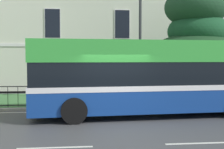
{
  "coord_description": "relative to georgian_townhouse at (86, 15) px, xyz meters",
  "views": [
    {
      "loc": [
        -1.32,
        -9.82,
        2.38
      ],
      "look_at": [
        0.22,
        4.84,
        1.57
      ],
      "focal_mm": 48.57,
      "sensor_mm": 36.0,
      "label": 1
    }
  ],
  "objects": [
    {
      "name": "georgian_townhouse",
      "position": [
        0.0,
        0.0,
        0.0
      ],
      "size": [
        19.46,
        8.7,
        11.52
      ],
      "color": "silver",
      "rests_on": "ground_plane"
    },
    {
      "name": "street_lamp_post",
      "position": [
        2.45,
        -10.33,
        -1.78
      ],
      "size": [
        0.36,
        0.24,
        7.03
      ],
      "color": "#333338",
      "rests_on": "ground_plane"
    },
    {
      "name": "single_decker_bus",
      "position": [
        2.38,
        -12.95,
        -4.3
      ],
      "size": [
        9.95,
        3.2,
        3.06
      ],
      "rotation": [
        0.0,
        0.0,
        0.07
      ],
      "color": "navy",
      "rests_on": "ground_plane"
    },
    {
      "name": "ground_plane",
      "position": [
        0.79,
        -14.36,
        -5.92
      ],
      "size": [
        60.0,
        56.0,
        0.18
      ],
      "color": "#424345"
    },
    {
      "name": "evergreen_tree",
      "position": [
        6.25,
        -8.08,
        -3.1
      ],
      "size": [
        5.31,
        5.13,
        6.46
      ],
      "color": "#423328",
      "rests_on": "ground_plane"
    },
    {
      "name": "iron_verge_railing",
      "position": [
        0.0,
        -11.04,
        -5.29
      ],
      "size": [
        17.66,
        0.04,
        0.97
      ],
      "color": "black",
      "rests_on": "ground_plane"
    }
  ]
}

